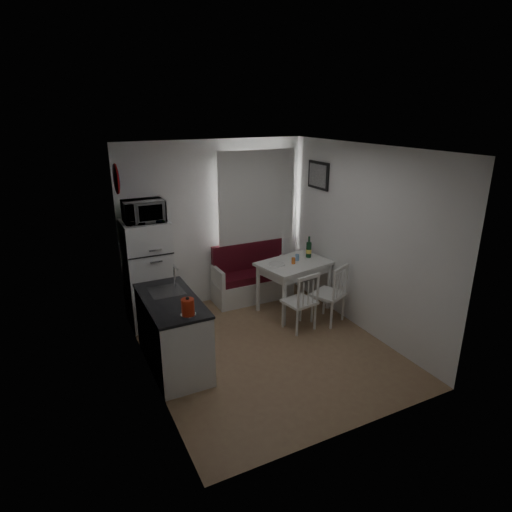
# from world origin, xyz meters

# --- Properties ---
(floor) EXTENTS (3.00, 3.50, 0.02)m
(floor) POSITION_xyz_m (0.00, 0.00, 0.00)
(floor) COLOR #906B4C
(floor) RESTS_ON ground
(ceiling) EXTENTS (3.00, 3.50, 0.02)m
(ceiling) POSITION_xyz_m (0.00, 0.00, 2.60)
(ceiling) COLOR white
(ceiling) RESTS_ON wall_back
(wall_back) EXTENTS (3.00, 0.02, 2.60)m
(wall_back) POSITION_xyz_m (0.00, 1.75, 1.30)
(wall_back) COLOR white
(wall_back) RESTS_ON floor
(wall_front) EXTENTS (3.00, 0.02, 2.60)m
(wall_front) POSITION_xyz_m (0.00, -1.75, 1.30)
(wall_front) COLOR white
(wall_front) RESTS_ON floor
(wall_left) EXTENTS (0.02, 3.50, 2.60)m
(wall_left) POSITION_xyz_m (-1.50, 0.00, 1.30)
(wall_left) COLOR white
(wall_left) RESTS_ON floor
(wall_right) EXTENTS (0.02, 3.50, 2.60)m
(wall_right) POSITION_xyz_m (1.50, 0.00, 1.30)
(wall_right) COLOR white
(wall_right) RESTS_ON floor
(window) EXTENTS (1.22, 0.06, 1.47)m
(window) POSITION_xyz_m (0.70, 1.72, 1.62)
(window) COLOR white
(window) RESTS_ON wall_back
(curtain) EXTENTS (1.35, 0.02, 1.50)m
(curtain) POSITION_xyz_m (0.70, 1.65, 1.68)
(curtain) COLOR white
(curtain) RESTS_ON wall_back
(kitchen_counter) EXTENTS (0.62, 1.32, 1.16)m
(kitchen_counter) POSITION_xyz_m (-1.20, 0.16, 0.46)
(kitchen_counter) COLOR white
(kitchen_counter) RESTS_ON floor
(wall_sign) EXTENTS (0.03, 0.40, 0.40)m
(wall_sign) POSITION_xyz_m (-1.47, 1.45, 2.15)
(wall_sign) COLOR navy
(wall_sign) RESTS_ON wall_left
(picture_frame) EXTENTS (0.04, 0.52, 0.42)m
(picture_frame) POSITION_xyz_m (1.48, 1.10, 2.05)
(picture_frame) COLOR black
(picture_frame) RESTS_ON wall_right
(bench) EXTENTS (1.31, 0.50, 0.94)m
(bench) POSITION_xyz_m (0.53, 1.51, 0.31)
(bench) COLOR white
(bench) RESTS_ON floor
(dining_table) EXTENTS (1.18, 0.93, 0.80)m
(dining_table) POSITION_xyz_m (0.93, 0.84, 0.71)
(dining_table) COLOR white
(dining_table) RESTS_ON floor
(chair_left) EXTENTS (0.47, 0.45, 0.47)m
(chair_left) POSITION_xyz_m (0.68, 0.18, 0.54)
(chair_left) COLOR white
(chair_left) RESTS_ON floor
(chair_right) EXTENTS (0.56, 0.56, 0.49)m
(chair_right) POSITION_xyz_m (1.18, 0.17, 0.56)
(chair_right) COLOR white
(chair_right) RESTS_ON floor
(fridge) EXTENTS (0.62, 0.62, 1.56)m
(fridge) POSITION_xyz_m (-1.18, 1.40, 0.78)
(fridge) COLOR white
(fridge) RESTS_ON floor
(microwave) EXTENTS (0.54, 0.37, 0.30)m
(microwave) POSITION_xyz_m (-1.18, 1.35, 1.71)
(microwave) COLOR white
(microwave) RESTS_ON fridge
(kettle) EXTENTS (0.17, 0.17, 0.22)m
(kettle) POSITION_xyz_m (-1.15, -0.38, 1.01)
(kettle) COLOR #AA240D
(kettle) RESTS_ON kitchen_counter
(wine_bottle) EXTENTS (0.09, 0.09, 0.34)m
(wine_bottle) POSITION_xyz_m (1.25, 0.94, 0.97)
(wine_bottle) COLOR #133B1F
(wine_bottle) RESTS_ON dining_table
(drinking_glass_orange) EXTENTS (0.06, 0.06, 0.09)m
(drinking_glass_orange) POSITION_xyz_m (0.88, 0.79, 0.84)
(drinking_glass_orange) COLOR orange
(drinking_glass_orange) RESTS_ON dining_table
(drinking_glass_blue) EXTENTS (0.06, 0.06, 0.10)m
(drinking_glass_blue) POSITION_xyz_m (1.01, 0.89, 0.85)
(drinking_glass_blue) COLOR #7299C2
(drinking_glass_blue) RESTS_ON dining_table
(plate) EXTENTS (0.25, 0.25, 0.02)m
(plate) POSITION_xyz_m (0.63, 0.86, 0.80)
(plate) COLOR white
(plate) RESTS_ON dining_table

